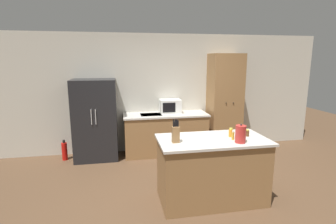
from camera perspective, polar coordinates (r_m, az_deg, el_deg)
The scene contains 15 objects.
ground_plane at distance 4.17m, azimuth 5.88°, elevation -18.12°, with size 14.00×14.00×0.00m, color brown.
wall_back at distance 5.94m, azimuth -0.28°, elevation 4.16°, with size 7.20×0.06×2.60m.
refrigerator at distance 5.59m, azimuth -15.54°, elevation -1.62°, with size 0.87×0.69×1.66m.
back_counter at distance 5.77m, azimuth -0.52°, elevation -4.72°, with size 1.82×0.66×0.89m.
pantry_cabinet at distance 6.04m, azimuth 12.19°, elevation 1.98°, with size 0.69×0.58×2.17m.
kitchen_island at distance 3.95m, azimuth 9.49°, elevation -12.25°, with size 1.56×0.82×0.94m.
microwave at distance 5.77m, azimuth 0.44°, elevation 1.30°, with size 0.46×0.36×0.30m.
knife_block at distance 3.54m, azimuth 1.68°, elevation -4.74°, with size 0.10×0.08×0.33m.
spice_bottle_tall_dark at distance 3.78m, azimuth 15.72°, elevation -4.75°, with size 0.04×0.04×0.18m.
spice_bottle_short_red at distance 3.92m, azimuth 13.51°, elevation -4.40°, with size 0.06×0.06×0.13m.
spice_bottle_amber_oil at distance 4.01m, azimuth 16.90°, elevation -4.40°, with size 0.05×0.05×0.10m.
spice_bottle_green_herb at distance 3.79m, azimuth 13.96°, elevation -4.95°, with size 0.04×0.04×0.13m.
spice_bottle_pale_salt at distance 3.92m, azimuth 15.02°, elevation -4.60°, with size 0.06×0.06×0.12m.
kettle at distance 3.67m, azimuth 15.52°, elevation -4.65°, with size 0.14×0.14×0.26m.
fire_extinguisher at distance 5.87m, azimuth -21.59°, elevation -7.91°, with size 0.11×0.11×0.43m.
Camera 1 is at (-1.07, -3.47, 2.05)m, focal length 28.00 mm.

